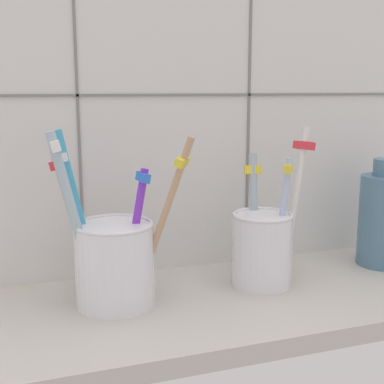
# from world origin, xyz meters

# --- Properties ---
(counter_slab) EXTENTS (0.64, 0.22, 0.02)m
(counter_slab) POSITION_xyz_m (0.00, 0.00, 0.01)
(counter_slab) COLOR #BCB7AD
(counter_slab) RESTS_ON ground
(tile_wall_back) EXTENTS (0.64, 0.02, 0.45)m
(tile_wall_back) POSITION_xyz_m (0.00, 0.12, 0.23)
(tile_wall_back) COLOR silver
(tile_wall_back) RESTS_ON ground
(toothbrush_cup_left) EXTENTS (0.14, 0.10, 0.19)m
(toothbrush_cup_left) POSITION_xyz_m (-0.09, 0.02, 0.07)
(toothbrush_cup_left) COLOR white
(toothbrush_cup_left) RESTS_ON counter_slab
(toothbrush_cup_right) EXTENTS (0.10, 0.08, 0.18)m
(toothbrush_cup_right) POSITION_xyz_m (0.09, 0.02, 0.07)
(toothbrush_cup_right) COLOR white
(toothbrush_cup_right) RESTS_ON counter_slab
(ceramic_vase) EXTENTS (0.06, 0.06, 0.14)m
(ceramic_vase) POSITION_xyz_m (0.27, 0.04, 0.08)
(ceramic_vase) COLOR slate
(ceramic_vase) RESTS_ON counter_slab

